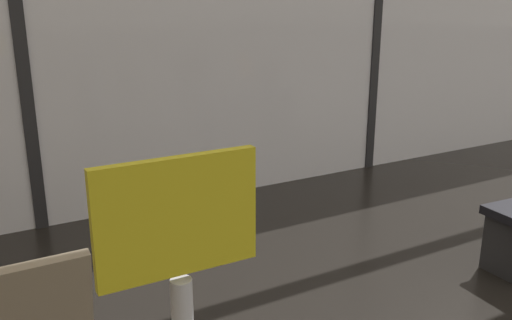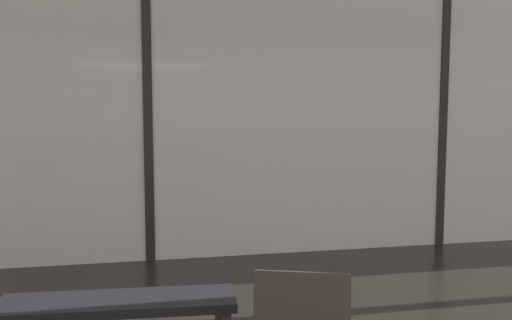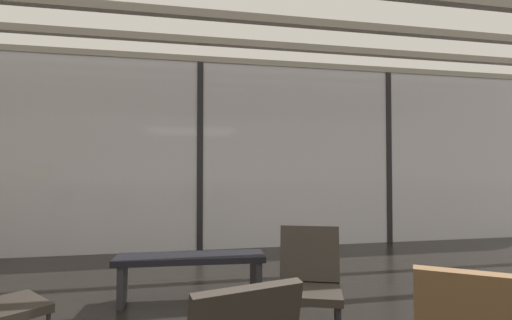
# 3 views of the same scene
# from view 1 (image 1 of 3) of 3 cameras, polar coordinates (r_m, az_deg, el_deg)

# --- Properties ---
(glass_curtain_wall) EXTENTS (14.00, 0.08, 3.18)m
(glass_curtain_wall) POSITION_cam_1_polar(r_m,az_deg,el_deg) (6.06, 12.31, 13.93)
(glass_curtain_wall) COLOR silver
(glass_curtain_wall) RESTS_ON ground
(window_mullion_0) EXTENTS (0.10, 0.12, 3.18)m
(window_mullion_0) POSITION_cam_1_polar(r_m,az_deg,el_deg) (4.58, -23.68, 12.27)
(window_mullion_0) COLOR black
(window_mullion_0) RESTS_ON ground
(window_mullion_1) EXTENTS (0.10, 0.12, 3.18)m
(window_mullion_1) POSITION_cam_1_polar(r_m,az_deg,el_deg) (6.06, 12.31, 13.93)
(window_mullion_1) COLOR black
(window_mullion_1) RESTS_ON ground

